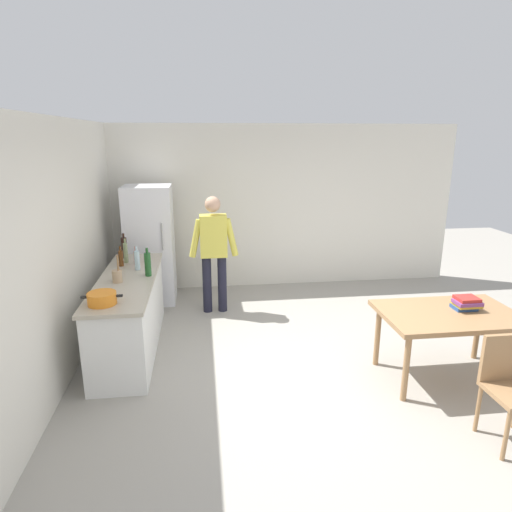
% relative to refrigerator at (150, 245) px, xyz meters
% --- Properties ---
extents(ground_plane, '(14.00, 14.00, 0.00)m').
position_rel_refrigerator_xyz_m(ground_plane, '(1.90, -2.40, -0.90)').
color(ground_plane, '#9E998E').
extents(wall_back, '(6.40, 0.12, 2.70)m').
position_rel_refrigerator_xyz_m(wall_back, '(1.90, 0.60, 0.45)').
color(wall_back, silver).
rests_on(wall_back, ground_plane).
extents(wall_left, '(0.12, 5.60, 2.70)m').
position_rel_refrigerator_xyz_m(wall_left, '(-0.70, -2.20, 0.45)').
color(wall_left, silver).
rests_on(wall_left, ground_plane).
extents(kitchen_counter, '(0.64, 2.20, 0.90)m').
position_rel_refrigerator_xyz_m(kitchen_counter, '(-0.10, -1.60, -0.45)').
color(kitchen_counter, white).
rests_on(kitchen_counter, ground_plane).
extents(refrigerator, '(0.70, 0.67, 1.80)m').
position_rel_refrigerator_xyz_m(refrigerator, '(0.00, 0.00, 0.00)').
color(refrigerator, white).
rests_on(refrigerator, ground_plane).
extents(person, '(0.70, 0.22, 1.70)m').
position_rel_refrigerator_xyz_m(person, '(0.95, -0.55, 0.08)').
color(person, '#1E1E2D').
rests_on(person, ground_plane).
extents(dining_table, '(1.40, 0.90, 0.75)m').
position_rel_refrigerator_xyz_m(dining_table, '(3.30, -2.70, -0.23)').
color(dining_table, '#9E754C').
rests_on(dining_table, ground_plane).
extents(chair, '(0.42, 0.42, 0.91)m').
position_rel_refrigerator_xyz_m(chair, '(3.30, -3.67, -0.37)').
color(chair, '#9E754C').
rests_on(chair, ground_plane).
extents(cooking_pot, '(0.40, 0.28, 0.12)m').
position_rel_refrigerator_xyz_m(cooking_pot, '(-0.21, -2.41, 0.06)').
color(cooking_pot, orange).
rests_on(cooking_pot, kitchen_counter).
extents(utensil_jar, '(0.11, 0.11, 0.32)m').
position_rel_refrigerator_xyz_m(utensil_jar, '(-0.18, -1.74, 0.08)').
color(utensil_jar, tan).
rests_on(utensil_jar, kitchen_counter).
extents(bottle_wine_green, '(0.08, 0.08, 0.34)m').
position_rel_refrigerator_xyz_m(bottle_wine_green, '(0.14, -1.54, 0.15)').
color(bottle_wine_green, '#1E5123').
rests_on(bottle_wine_green, kitchen_counter).
extents(bottle_beer_brown, '(0.06, 0.06, 0.26)m').
position_rel_refrigerator_xyz_m(bottle_beer_brown, '(-0.24, -1.09, 0.11)').
color(bottle_beer_brown, '#5B3314').
rests_on(bottle_beer_brown, kitchen_counter).
extents(bottle_vinegar_tall, '(0.06, 0.06, 0.32)m').
position_rel_refrigerator_xyz_m(bottle_vinegar_tall, '(-0.21, -0.93, 0.14)').
color(bottle_vinegar_tall, gray).
rests_on(bottle_vinegar_tall, kitchen_counter).
extents(bottle_water_clear, '(0.07, 0.07, 0.30)m').
position_rel_refrigerator_xyz_m(bottle_water_clear, '(-0.02, -1.28, 0.13)').
color(bottle_water_clear, silver).
rests_on(bottle_water_clear, kitchen_counter).
extents(bottle_sauce_red, '(0.06, 0.06, 0.24)m').
position_rel_refrigerator_xyz_m(bottle_sauce_red, '(-0.06, -1.04, 0.10)').
color(bottle_sauce_red, '#B22319').
rests_on(bottle_sauce_red, kitchen_counter).
extents(bottle_wine_dark, '(0.08, 0.08, 0.34)m').
position_rel_refrigerator_xyz_m(bottle_wine_dark, '(-0.26, -0.69, 0.15)').
color(bottle_wine_dark, black).
rests_on(bottle_wine_dark, kitchen_counter).
extents(book_stack, '(0.26, 0.21, 0.14)m').
position_rel_refrigerator_xyz_m(book_stack, '(3.51, -2.65, -0.08)').
color(book_stack, '#284C8E').
rests_on(book_stack, dining_table).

